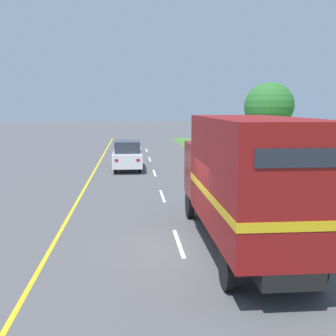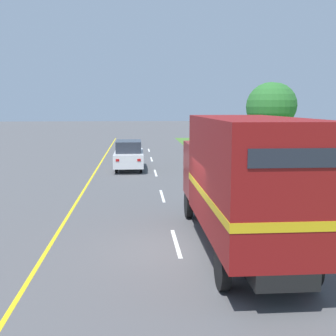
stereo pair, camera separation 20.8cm
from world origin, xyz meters
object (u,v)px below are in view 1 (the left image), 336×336
(roadside_tree_far, at_px, (272,105))
(delineator_post, at_px, (287,201))
(highway_sign, at_px, (316,161))
(roadside_tree_mid, at_px, (269,107))
(horse_trailer_truck, at_px, (245,179))
(lead_car_white, at_px, (128,155))

(roadside_tree_far, bearing_deg, delineator_post, -107.03)
(highway_sign, height_order, delineator_post, highway_sign)
(roadside_tree_mid, bearing_deg, delineator_post, -105.37)
(horse_trailer_truck, height_order, highway_sign, horse_trailer_truck)
(horse_trailer_truck, bearing_deg, delineator_post, 55.16)
(horse_trailer_truck, bearing_deg, roadside_tree_mid, 70.07)
(horse_trailer_truck, xyz_separation_m, roadside_tree_far, (9.68, 26.65, 2.01))
(lead_car_white, height_order, roadside_tree_far, roadside_tree_far)
(lead_car_white, relative_size, delineator_post, 4.74)
(lead_car_white, bearing_deg, horse_trailer_truck, -77.87)
(lead_car_white, distance_m, highway_sign, 13.64)
(horse_trailer_truck, distance_m, lead_car_white, 15.98)
(roadside_tree_far, distance_m, delineator_post, 24.07)
(roadside_tree_mid, distance_m, roadside_tree_far, 8.47)
(lead_car_white, relative_size, roadside_tree_far, 0.73)
(highway_sign, distance_m, roadside_tree_mid, 15.08)
(roadside_tree_mid, bearing_deg, horse_trailer_truck, -109.93)
(horse_trailer_truck, xyz_separation_m, lead_car_white, (-3.35, 15.59, -1.13))
(lead_car_white, height_order, roadside_tree_mid, roadside_tree_mid)
(roadside_tree_mid, relative_size, delineator_post, 6.02)
(roadside_tree_far, bearing_deg, highway_sign, -104.51)
(lead_car_white, height_order, highway_sign, highway_sign)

